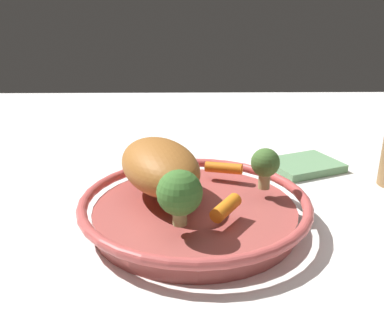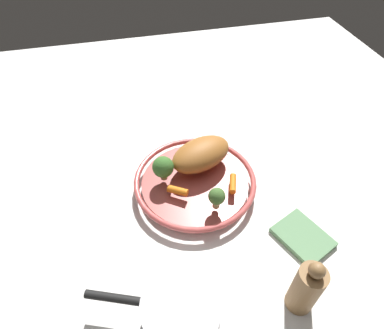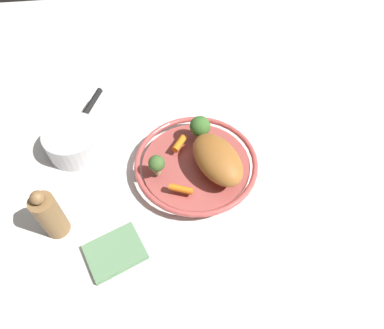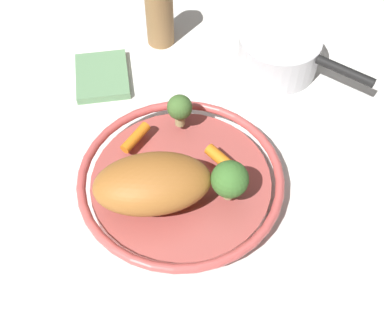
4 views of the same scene
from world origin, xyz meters
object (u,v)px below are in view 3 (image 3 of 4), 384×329
(saucepan, at_px, (74,141))
(baby_carrot_center, at_px, (179,144))
(roast_chicken_piece, at_px, (217,159))
(broccoli_floret_small, at_px, (157,164))
(pepper_mill, at_px, (50,215))
(baby_carrot_back, at_px, (181,189))
(dish_towel, at_px, (115,252))
(broccoli_floret_large, at_px, (200,127))
(serving_bowl, at_px, (196,165))

(saucepan, bearing_deg, baby_carrot_center, -11.11)
(roast_chicken_piece, height_order, broccoli_floret_small, roast_chicken_piece)
(pepper_mill, height_order, saucepan, pepper_mill)
(broccoli_floret_small, bearing_deg, baby_carrot_back, -48.62)
(dish_towel, bearing_deg, saucepan, 109.01)
(baby_carrot_center, height_order, pepper_mill, pepper_mill)
(broccoli_floret_large, relative_size, saucepan, 0.28)
(serving_bowl, height_order, baby_carrot_back, baby_carrot_back)
(broccoli_floret_large, bearing_deg, broccoli_floret_small, -138.65)
(baby_carrot_center, relative_size, broccoli_floret_large, 0.75)
(baby_carrot_center, distance_m, pepper_mill, 0.34)
(baby_carrot_center, bearing_deg, pepper_mill, -148.71)
(pepper_mill, height_order, dish_towel, pepper_mill)
(saucepan, bearing_deg, broccoli_floret_large, -5.15)
(roast_chicken_piece, distance_m, broccoli_floret_small, 0.14)
(roast_chicken_piece, relative_size, baby_carrot_center, 3.29)
(serving_bowl, height_order, saucepan, saucepan)
(broccoli_floret_large, bearing_deg, baby_carrot_back, -112.05)
(serving_bowl, xyz_separation_m, broccoli_floret_large, (0.02, 0.07, 0.06))
(baby_carrot_center, distance_m, dish_towel, 0.30)
(baby_carrot_center, xyz_separation_m, pepper_mill, (-0.29, -0.18, 0.02))
(baby_carrot_center, distance_m, saucepan, 0.27)
(roast_chicken_piece, distance_m, broccoli_floret_large, 0.11)
(baby_carrot_back, bearing_deg, roast_chicken_piece, 31.46)
(baby_carrot_back, relative_size, pepper_mill, 0.37)
(pepper_mill, bearing_deg, baby_carrot_center, 31.29)
(broccoli_floret_small, height_order, saucepan, broccoli_floret_small)
(saucepan, bearing_deg, dish_towel, -70.99)
(serving_bowl, bearing_deg, baby_carrot_back, -118.40)
(roast_chicken_piece, distance_m, dish_towel, 0.31)
(roast_chicken_piece, bearing_deg, broccoli_floret_small, 179.55)
(baby_carrot_back, distance_m, saucepan, 0.32)
(broccoli_floret_small, distance_m, saucepan, 0.25)
(serving_bowl, bearing_deg, dish_towel, -134.95)
(saucepan, xyz_separation_m, dish_towel, (0.10, -0.30, -0.03))
(broccoli_floret_small, height_order, broccoli_floret_large, broccoli_floret_large)
(roast_chicken_piece, xyz_separation_m, dish_towel, (-0.25, -0.17, -0.07))
(serving_bowl, xyz_separation_m, dish_towel, (-0.20, -0.20, -0.01))
(serving_bowl, height_order, dish_towel, serving_bowl)
(baby_carrot_center, bearing_deg, dish_towel, -123.10)
(broccoli_floret_small, bearing_deg, dish_towel, -120.96)
(pepper_mill, bearing_deg, broccoli_floret_small, 23.34)
(serving_bowl, height_order, baby_carrot_center, baby_carrot_center)
(baby_carrot_back, xyz_separation_m, dish_towel, (-0.16, -0.12, -0.04))
(dish_towel, bearing_deg, serving_bowl, 45.05)
(serving_bowl, distance_m, saucepan, 0.32)
(serving_bowl, height_order, broccoli_floret_small, broccoli_floret_small)
(serving_bowl, xyz_separation_m, pepper_mill, (-0.33, -0.13, 0.05))
(roast_chicken_piece, xyz_separation_m, pepper_mill, (-0.38, -0.10, -0.01))
(broccoli_floret_large, height_order, pepper_mill, pepper_mill)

